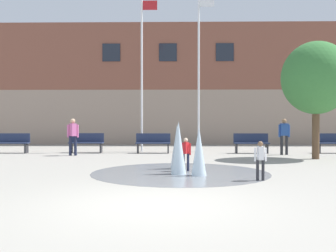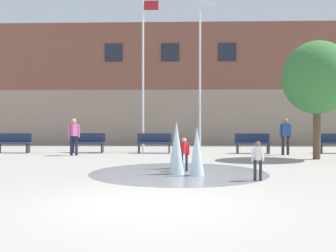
# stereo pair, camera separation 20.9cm
# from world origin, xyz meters

# --- Properties ---
(ground_plane) EXTENTS (100.00, 100.00, 0.00)m
(ground_plane) POSITION_xyz_m (0.00, 0.00, 0.00)
(ground_plane) COLOR #9E998E
(library_building) EXTENTS (36.00, 6.05, 7.60)m
(library_building) POSITION_xyz_m (0.00, 20.30, 3.80)
(library_building) COLOR gray
(library_building) RESTS_ON ground
(splash_fountain) EXTENTS (5.11, 5.11, 1.49)m
(splash_fountain) POSITION_xyz_m (0.67, 4.33, 0.56)
(splash_fountain) COLOR gray
(splash_fountain) RESTS_ON ground
(park_bench_under_left_flagpole) EXTENTS (1.60, 0.44, 0.91)m
(park_bench_under_left_flagpole) POSITION_xyz_m (-7.15, 11.13, 0.48)
(park_bench_under_left_flagpole) COLOR #28282D
(park_bench_under_left_flagpole) RESTS_ON ground
(park_bench_center) EXTENTS (1.60, 0.44, 0.91)m
(park_bench_center) POSITION_xyz_m (-3.72, 11.37, 0.48)
(park_bench_center) COLOR #28282D
(park_bench_center) RESTS_ON ground
(park_bench_under_right_flagpole) EXTENTS (1.60, 0.44, 0.91)m
(park_bench_under_right_flagpole) POSITION_xyz_m (-0.57, 11.18, 0.48)
(park_bench_under_right_flagpole) COLOR #28282D
(park_bench_under_right_flagpole) RESTS_ON ground
(park_bench_near_trashcan) EXTENTS (1.60, 0.44, 0.91)m
(park_bench_near_trashcan) POSITION_xyz_m (3.96, 11.18, 0.48)
(park_bench_near_trashcan) COLOR #28282D
(park_bench_near_trashcan) RESTS_ON ground
(park_bench_far_right) EXTENTS (1.60, 0.44, 0.91)m
(park_bench_far_right) POSITION_xyz_m (7.76, 11.31, 0.48)
(park_bench_far_right) COLOR #28282D
(park_bench_far_right) RESTS_ON ground
(adult_near_bench) EXTENTS (0.50, 0.39, 1.59)m
(adult_near_bench) POSITION_xyz_m (-3.96, 9.84, 0.93)
(adult_near_bench) COLOR #1E233D
(adult_near_bench) RESTS_ON ground
(teen_by_trashcan) EXTENTS (0.50, 0.22, 1.59)m
(teen_by_trashcan) POSITION_xyz_m (5.24, 10.37, 0.93)
(teen_by_trashcan) COLOR #28282D
(teen_by_trashcan) RESTS_ON ground
(child_running) EXTENTS (0.31, 0.24, 0.99)m
(child_running) POSITION_xyz_m (0.76, 4.66, 0.58)
(child_running) COLOR #1E233D
(child_running) RESTS_ON ground
(child_with_pink_shirt) EXTENTS (0.31, 0.22, 0.99)m
(child_with_pink_shirt) POSITION_xyz_m (2.57, 2.86, 0.58)
(child_with_pink_shirt) COLOR #28282D
(child_with_pink_shirt) RESTS_ON ground
(flagpole_left) EXTENTS (0.80, 0.10, 7.72)m
(flagpole_left) POSITION_xyz_m (-1.14, 12.08, 4.10)
(flagpole_left) COLOR silver
(flagpole_left) RESTS_ON ground
(flagpole_right) EXTENTS (0.80, 0.10, 7.86)m
(flagpole_right) POSITION_xyz_m (1.62, 12.08, 4.17)
(flagpole_right) COLOR silver
(flagpole_right) RESTS_ON ground
(street_tree_near_building) EXTENTS (2.67, 2.67, 4.60)m
(street_tree_near_building) POSITION_xyz_m (5.95, 8.48, 3.16)
(street_tree_near_building) COLOR brown
(street_tree_near_building) RESTS_ON ground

